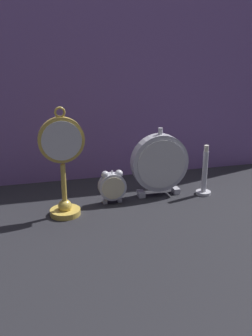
{
  "coord_description": "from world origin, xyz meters",
  "views": [
    {
      "loc": [
        -0.27,
        -0.95,
        0.46
      ],
      "look_at": [
        0.0,
        0.08,
        0.11
      ],
      "focal_mm": 40.0,
      "sensor_mm": 36.0,
      "label": 1
    }
  ],
  "objects_px": {
    "alarm_clock_twin_bell": "(112,185)",
    "mantel_clock_silver": "(160,163)",
    "brass_candlestick": "(204,178)",
    "pocket_watch_on_stand": "(63,166)"
  },
  "relations": [
    {
      "from": "alarm_clock_twin_bell",
      "to": "mantel_clock_silver",
      "type": "height_order",
      "value": "mantel_clock_silver"
    },
    {
      "from": "brass_candlestick",
      "to": "mantel_clock_silver",
      "type": "bearing_deg",
      "value": 167.81
    },
    {
      "from": "pocket_watch_on_stand",
      "to": "alarm_clock_twin_bell",
      "type": "xyz_separation_m",
      "value": [
        0.15,
        0.05,
        -0.09
      ]
    },
    {
      "from": "mantel_clock_silver",
      "to": "alarm_clock_twin_bell",
      "type": "bearing_deg",
      "value": -171.34
    },
    {
      "from": "pocket_watch_on_stand",
      "to": "brass_candlestick",
      "type": "xyz_separation_m",
      "value": [
        0.45,
        0.04,
        -0.09
      ]
    },
    {
      "from": "pocket_watch_on_stand",
      "to": "mantel_clock_silver",
      "type": "relative_size",
      "value": 1.4
    },
    {
      "from": "pocket_watch_on_stand",
      "to": "brass_candlestick",
      "type": "height_order",
      "value": "pocket_watch_on_stand"
    },
    {
      "from": "mantel_clock_silver",
      "to": "pocket_watch_on_stand",
      "type": "bearing_deg",
      "value": -166.93
    },
    {
      "from": "alarm_clock_twin_bell",
      "to": "brass_candlestick",
      "type": "xyz_separation_m",
      "value": [
        0.3,
        -0.01,
        -0.0
      ]
    },
    {
      "from": "pocket_watch_on_stand",
      "to": "mantel_clock_silver",
      "type": "distance_m",
      "value": 0.32
    }
  ]
}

